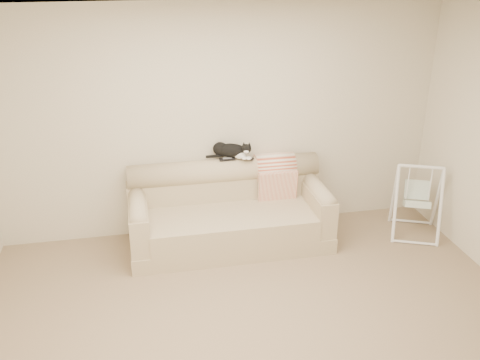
{
  "coord_description": "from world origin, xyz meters",
  "views": [
    {
      "loc": [
        -0.94,
        -3.63,
        3.09
      ],
      "look_at": [
        0.07,
        1.27,
        0.9
      ],
      "focal_mm": 40.0,
      "sensor_mm": 36.0,
      "label": 1
    }
  ],
  "objects_px": {
    "baby_swing": "(417,200)",
    "remote_b": "(246,158)",
    "sofa": "(229,213)",
    "remote_a": "(227,159)",
    "tuxedo_cat": "(231,150)"
  },
  "relations": [
    {
      "from": "remote_a",
      "to": "tuxedo_cat",
      "type": "bearing_deg",
      "value": 35.54
    },
    {
      "from": "baby_swing",
      "to": "remote_b",
      "type": "bearing_deg",
      "value": 165.56
    },
    {
      "from": "remote_b",
      "to": "baby_swing",
      "type": "xyz_separation_m",
      "value": [
        1.89,
        -0.49,
        -0.48
      ]
    },
    {
      "from": "remote_a",
      "to": "tuxedo_cat",
      "type": "relative_size",
      "value": 0.35
    },
    {
      "from": "sofa",
      "to": "tuxedo_cat",
      "type": "distance_m",
      "value": 0.7
    },
    {
      "from": "remote_b",
      "to": "baby_swing",
      "type": "bearing_deg",
      "value": -14.44
    },
    {
      "from": "remote_b",
      "to": "baby_swing",
      "type": "relative_size",
      "value": 0.19
    },
    {
      "from": "remote_a",
      "to": "baby_swing",
      "type": "height_order",
      "value": "remote_a"
    },
    {
      "from": "sofa",
      "to": "baby_swing",
      "type": "distance_m",
      "value": 2.16
    },
    {
      "from": "baby_swing",
      "to": "remote_a",
      "type": "bearing_deg",
      "value": 166.96
    },
    {
      "from": "remote_a",
      "to": "tuxedo_cat",
      "type": "height_order",
      "value": "tuxedo_cat"
    },
    {
      "from": "remote_b",
      "to": "tuxedo_cat",
      "type": "bearing_deg",
      "value": 168.36
    },
    {
      "from": "remote_a",
      "to": "sofa",
      "type": "bearing_deg",
      "value": -98.26
    },
    {
      "from": "remote_a",
      "to": "remote_b",
      "type": "height_order",
      "value": "remote_a"
    },
    {
      "from": "baby_swing",
      "to": "tuxedo_cat",
      "type": "bearing_deg",
      "value": 165.78
    }
  ]
}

